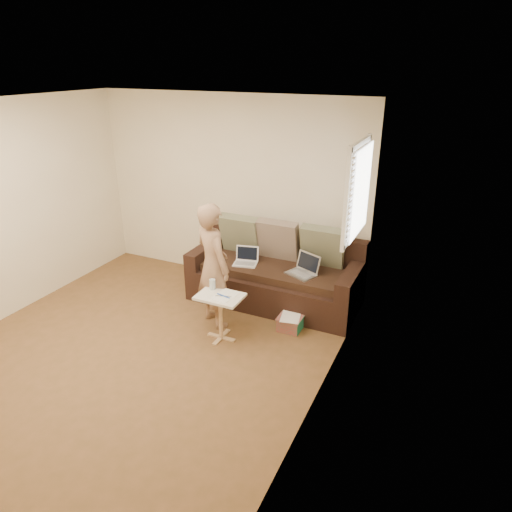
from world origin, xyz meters
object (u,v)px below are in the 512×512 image
Objects in this scene: laptop_white at (245,265)px; striped_box at (291,323)px; person at (213,266)px; side_table at (221,317)px; sofa at (275,272)px; laptop_silver at (301,275)px; drinking_glass at (212,284)px.

striped_box is (0.81, -0.43, -0.43)m from laptop_white.
side_table is (0.24, -0.28, -0.48)m from person.
sofa reaches higher than laptop_silver.
laptop_silver is 1.17× the size of laptop_white.
drinking_glass is at bearing -102.47° from laptop_white.
sofa is 0.40m from laptop_white.
side_table is 4.68× the size of drinking_glass.
striped_box is at bearing -134.71° from person.
sofa is 0.80m from striped_box.
person is 12.75× the size of drinking_glass.
sofa is at bearing 127.97° from striped_box.
laptop_white is at bearing 152.10° from striped_box.
side_table is 0.39m from drinking_glass.
person is 0.25m from drinking_glass.
laptop_silver is 1.17m from side_table.
drinking_glass is at bearing -152.83° from striped_box.
laptop_white is 1.02m from striped_box.
person is at bearing -165.24° from striped_box.
person is (-0.09, -0.67, 0.24)m from laptop_white.
laptop_silver is at bearing 57.57° from side_table.
sofa is 7.32× the size of laptop_white.
striped_box is at bearing -60.60° from laptop_silver.
side_table is at bearing -34.16° from drinking_glass.
sofa is 0.43m from laptop_silver.
side_table reaches higher than striped_box.
striped_box is at bearing -40.43° from laptop_white.
laptop_white is at bearing -155.81° from laptop_silver.
laptop_silver is 1.23× the size of striped_box.
person reaches higher than side_table.
side_table is at bearing -99.27° from laptop_silver.
laptop_silver is 0.76m from laptop_white.
side_table is at bearing -93.43° from laptop_white.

